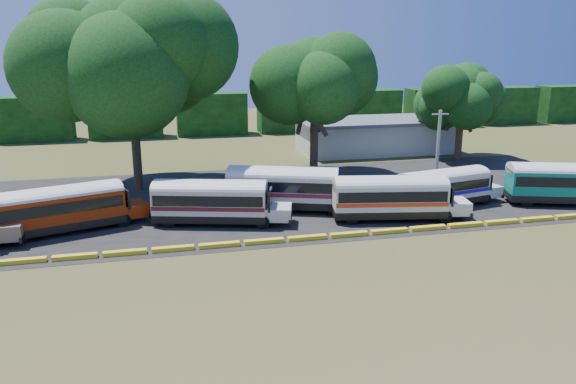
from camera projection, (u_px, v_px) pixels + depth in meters
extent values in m
plane|color=#324416|center=(289.00, 247.00, 37.04)|extent=(160.00, 160.00, 0.00)
cube|color=black|center=(268.00, 198.00, 48.54)|extent=(64.00, 24.00, 0.02)
cube|color=yellow|center=(23.00, 261.00, 34.23)|extent=(2.70, 0.45, 0.30)
cube|color=yellow|center=(75.00, 257.00, 34.90)|extent=(2.70, 0.45, 0.30)
cube|color=yellow|center=(125.00, 253.00, 35.58)|extent=(2.70, 0.45, 0.30)
cube|color=yellow|center=(173.00, 249.00, 36.25)|extent=(2.70, 0.45, 0.30)
cube|color=yellow|center=(219.00, 245.00, 36.93)|extent=(2.70, 0.45, 0.30)
cube|color=yellow|center=(264.00, 241.00, 37.60)|extent=(2.70, 0.45, 0.30)
cube|color=yellow|center=(307.00, 238.00, 38.28)|extent=(2.70, 0.45, 0.30)
cube|color=yellow|center=(349.00, 235.00, 38.95)|extent=(2.70, 0.45, 0.30)
cube|color=yellow|center=(389.00, 231.00, 39.63)|extent=(2.70, 0.45, 0.30)
cube|color=yellow|center=(428.00, 228.00, 40.30)|extent=(2.70, 0.45, 0.30)
cube|color=yellow|center=(465.00, 225.00, 40.98)|extent=(2.70, 0.45, 0.30)
cube|color=yellow|center=(502.00, 222.00, 41.65)|extent=(2.70, 0.45, 0.30)
cube|color=yellow|center=(537.00, 219.00, 42.33)|extent=(2.70, 0.45, 0.30)
cube|color=yellow|center=(571.00, 216.00, 43.00)|extent=(2.70, 0.45, 0.30)
cube|color=#B9B7A9|center=(374.00, 137.00, 68.81)|extent=(18.00, 8.00, 3.60)
cube|color=#505357|center=(375.00, 121.00, 68.29)|extent=(19.00, 9.00, 0.40)
cube|color=black|center=(34.00, 119.00, 75.96)|extent=(10.00, 4.00, 6.00)
cube|color=black|center=(126.00, 116.00, 78.66)|extent=(10.00, 4.00, 6.00)
cube|color=black|center=(212.00, 114.00, 81.36)|extent=(10.00, 4.00, 6.00)
cube|color=black|center=(292.00, 112.00, 84.06)|extent=(10.00, 4.00, 6.00)
cube|color=black|center=(367.00, 109.00, 86.76)|extent=(10.00, 4.00, 6.00)
cube|color=black|center=(438.00, 107.00, 89.46)|extent=(10.00, 4.00, 6.00)
cube|color=black|center=(504.00, 105.00, 92.16)|extent=(10.00, 4.00, 6.00)
cube|color=black|center=(567.00, 104.00, 94.86)|extent=(10.00, 4.00, 6.00)
cube|color=#7E684F|center=(8.00, 230.00, 37.20)|extent=(2.06, 2.48, 1.04)
cube|color=black|center=(24.00, 235.00, 37.56)|extent=(0.29, 2.70, 0.33)
cylinder|color=black|center=(123.00, 220.00, 40.88)|extent=(1.05, 0.59, 1.02)
cylinder|color=black|center=(115.00, 213.00, 42.67)|extent=(1.05, 0.59, 1.02)
cylinder|color=black|center=(20.00, 237.00, 37.35)|extent=(1.05, 0.59, 1.02)
cylinder|color=black|center=(16.00, 228.00, 39.14)|extent=(1.05, 0.59, 1.02)
cube|color=black|center=(63.00, 223.00, 39.71)|extent=(8.72, 5.05, 0.56)
cube|color=maroon|center=(61.00, 207.00, 39.40)|extent=(8.72, 5.05, 1.86)
cube|color=black|center=(61.00, 204.00, 39.34)|extent=(8.42, 5.01, 0.78)
ellipsoid|color=beige|center=(60.00, 194.00, 39.16)|extent=(8.72, 5.05, 1.14)
cube|color=maroon|center=(134.00, 208.00, 42.23)|extent=(2.45, 2.70, 0.97)
cube|color=black|center=(124.00, 197.00, 41.65)|extent=(0.89, 2.27, 1.40)
cube|color=black|center=(145.00, 212.00, 42.78)|extent=(0.96, 2.42, 0.31)
cylinder|color=black|center=(263.00, 222.00, 40.43)|extent=(1.05, 0.55, 1.01)
cylinder|color=black|center=(265.00, 214.00, 42.51)|extent=(1.05, 0.55, 1.01)
cylinder|color=black|center=(169.00, 221.00, 40.71)|extent=(1.05, 0.55, 1.01)
cylinder|color=black|center=(176.00, 212.00, 42.79)|extent=(1.05, 0.55, 1.01)
cube|color=black|center=(211.00, 215.00, 41.59)|extent=(8.65, 4.69, 0.56)
cube|color=beige|center=(210.00, 200.00, 41.28)|extent=(8.65, 4.69, 1.85)
cube|color=black|center=(210.00, 197.00, 41.23)|extent=(8.35, 4.66, 0.78)
cube|color=#4E141B|center=(211.00, 205.00, 41.38)|extent=(8.58, 4.71, 0.30)
ellipsoid|color=beige|center=(210.00, 188.00, 41.04)|extent=(8.65, 4.69, 1.14)
cube|color=beige|center=(279.00, 212.00, 41.31)|extent=(2.36, 2.63, 0.96)
cube|color=black|center=(270.00, 199.00, 41.08)|extent=(0.78, 2.27, 1.39)
cube|color=black|center=(290.00, 218.00, 41.38)|extent=(0.85, 2.43, 0.30)
cube|color=black|center=(157.00, 216.00, 41.79)|extent=(0.85, 2.43, 0.30)
cylinder|color=black|center=(334.00, 209.00, 43.51)|extent=(1.11, 0.65, 1.07)
cylinder|color=black|center=(335.00, 201.00, 45.70)|extent=(1.11, 0.65, 1.07)
cylinder|color=black|center=(242.00, 206.00, 44.38)|extent=(1.11, 0.65, 1.07)
cylinder|color=black|center=(248.00, 198.00, 46.57)|extent=(1.11, 0.65, 1.07)
cube|color=black|center=(283.00, 201.00, 45.06)|extent=(9.14, 5.57, 0.59)
cube|color=silver|center=(283.00, 186.00, 44.73)|extent=(9.14, 5.57, 1.95)
cube|color=black|center=(283.00, 183.00, 44.67)|extent=(8.83, 5.51, 0.82)
cube|color=maroon|center=(283.00, 191.00, 44.84)|extent=(9.07, 5.58, 0.32)
ellipsoid|color=beige|center=(283.00, 174.00, 44.48)|extent=(9.14, 5.57, 1.20)
cube|color=silver|center=(350.00, 200.00, 44.34)|extent=(2.62, 2.87, 1.01)
cube|color=black|center=(342.00, 187.00, 44.15)|extent=(1.01, 2.36, 1.47)
cube|color=black|center=(361.00, 205.00, 44.35)|extent=(1.10, 2.52, 0.32)
cube|color=black|center=(230.00, 201.00, 45.60)|extent=(1.10, 2.52, 0.32)
cylinder|color=black|center=(445.00, 217.00, 41.75)|extent=(1.06, 0.47, 1.03)
cylinder|color=black|center=(436.00, 208.00, 43.87)|extent=(1.06, 0.47, 1.03)
cylinder|color=black|center=(352.00, 218.00, 41.41)|extent=(1.06, 0.47, 1.03)
cylinder|color=black|center=(347.00, 209.00, 43.54)|extent=(1.06, 0.47, 1.03)
cube|color=black|center=(388.00, 211.00, 42.58)|extent=(8.75, 4.07, 0.56)
cube|color=silver|center=(389.00, 196.00, 42.26)|extent=(8.75, 4.07, 1.88)
cube|color=black|center=(389.00, 193.00, 42.21)|extent=(8.43, 4.07, 0.79)
cube|color=red|center=(389.00, 200.00, 42.36)|extent=(8.67, 4.10, 0.31)
ellipsoid|color=beige|center=(390.00, 184.00, 42.02)|extent=(8.75, 4.07, 1.16)
cube|color=silver|center=(455.00, 206.00, 42.75)|extent=(2.23, 2.56, 0.98)
cube|color=black|center=(448.00, 194.00, 42.46)|extent=(0.59, 2.35, 1.41)
cube|color=black|center=(466.00, 211.00, 42.90)|extent=(0.64, 2.51, 0.31)
cube|color=black|center=(334.00, 213.00, 42.40)|extent=(0.64, 2.51, 0.31)
cylinder|color=black|center=(486.00, 199.00, 46.53)|extent=(0.98, 0.45, 0.95)
cylinder|color=black|center=(468.00, 193.00, 48.31)|extent=(0.98, 0.45, 0.95)
cylinder|color=black|center=(423.00, 209.00, 43.88)|extent=(0.98, 0.45, 0.95)
cylinder|color=black|center=(407.00, 202.00, 45.66)|extent=(0.98, 0.45, 0.95)
cube|color=black|center=(442.00, 200.00, 45.86)|extent=(8.11, 3.90, 0.52)
cube|color=beige|center=(443.00, 186.00, 45.57)|extent=(8.11, 3.90, 1.74)
cube|color=black|center=(443.00, 184.00, 45.52)|extent=(7.81, 3.89, 0.73)
cube|color=#140E91|center=(443.00, 190.00, 45.66)|extent=(8.04, 3.92, 0.28)
ellipsoid|color=beige|center=(444.00, 176.00, 45.35)|extent=(8.11, 3.90, 1.07)
cube|color=beige|center=(487.00, 190.00, 47.73)|extent=(2.10, 2.39, 0.90)
cube|color=black|center=(482.00, 180.00, 47.25)|extent=(0.58, 2.17, 1.30)
cube|color=black|center=(493.00, 193.00, 48.16)|extent=(0.64, 2.31, 0.28)
cube|color=black|center=(404.00, 206.00, 44.31)|extent=(0.64, 2.31, 0.28)
cylinder|color=black|center=(527.00, 201.00, 45.86)|extent=(1.09, 0.61, 1.05)
cylinder|color=black|center=(518.00, 194.00, 48.02)|extent=(1.09, 0.61, 1.05)
cube|color=black|center=(560.00, 196.00, 46.64)|extent=(9.00, 5.23, 0.58)
cube|color=#097864|center=(562.00, 182.00, 46.32)|extent=(9.00, 5.23, 1.92)
cube|color=black|center=(563.00, 179.00, 46.26)|extent=(8.69, 5.18, 0.81)
ellipsoid|color=beige|center=(564.00, 170.00, 46.07)|extent=(9.00, 5.23, 1.18)
cube|color=black|center=(508.00, 196.00, 47.03)|extent=(1.00, 2.50, 0.32)
cylinder|color=#39241C|center=(136.00, 145.00, 50.49)|extent=(0.80, 0.80, 8.27)
cylinder|color=#39241C|center=(147.00, 104.00, 50.26)|extent=(1.43, 2.94, 4.70)
cylinder|color=#39241C|center=(122.00, 105.00, 50.13)|extent=(2.24, 2.55, 4.70)
cylinder|color=#39241C|center=(130.00, 107.00, 48.32)|extent=(3.00, 0.95, 4.70)
ellipsoid|color=black|center=(130.00, 55.00, 48.45)|extent=(14.06, 14.06, 10.31)
cylinder|color=#39241C|center=(314.00, 144.00, 55.37)|extent=(0.80, 0.80, 6.66)
cylinder|color=#39241C|center=(325.00, 114.00, 55.32)|extent=(1.26, 2.47, 3.83)
cylinder|color=#39241C|center=(302.00, 114.00, 55.19)|extent=(1.92, 2.17, 3.83)
cylinder|color=#39241C|center=(316.00, 117.00, 53.38)|extent=(2.50, 0.86, 3.83)
ellipsoid|color=black|center=(315.00, 78.00, 53.70)|extent=(10.45, 10.45, 7.66)
cylinder|color=#39241C|center=(459.00, 137.00, 64.06)|extent=(0.80, 0.80, 5.17)
cylinder|color=#39241C|center=(468.00, 117.00, 64.18)|extent=(1.10, 2.03, 3.02)
cylinder|color=#39241C|center=(449.00, 117.00, 64.05)|extent=(1.62, 1.81, 3.02)
cylinder|color=#39241C|center=(465.00, 119.00, 62.23)|extent=(2.04, 0.78, 3.02)
ellipsoid|color=black|center=(463.00, 92.00, 62.74)|extent=(7.79, 7.79, 5.71)
cylinder|color=gray|center=(438.00, 149.00, 51.69)|extent=(0.30, 0.30, 7.12)
cube|color=gray|center=(440.00, 114.00, 50.87)|extent=(1.60, 0.12, 0.12)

